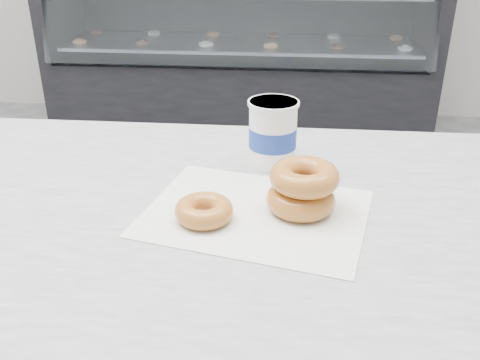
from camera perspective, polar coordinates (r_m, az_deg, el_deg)
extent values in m
plane|color=gray|center=(1.91, -6.06, -17.66)|extent=(5.00, 5.00, 0.00)
cube|color=#BCBCC0|center=(0.91, -15.74, -3.57)|extent=(3.06, 0.76, 0.04)
cube|color=black|center=(3.61, 0.06, 9.21)|extent=(2.40, 0.70, 0.50)
cube|color=white|center=(3.17, -0.48, 18.37)|extent=(2.28, 0.16, 0.70)
cube|color=silver|center=(3.53, 0.06, 14.33)|extent=(2.20, 0.55, 0.02)
cube|color=silver|center=(0.84, 1.67, -3.53)|extent=(0.39, 0.33, 0.00)
torus|color=#BB6933|center=(0.82, -3.85, -3.27)|extent=(0.11, 0.11, 0.03)
torus|color=#BB6933|center=(0.85, 6.48, -2.06)|extent=(0.11, 0.11, 0.04)
torus|color=#BB6933|center=(0.83, 6.89, 0.33)|extent=(0.14, 0.14, 0.04)
cylinder|color=white|center=(0.98, 3.51, 4.94)|extent=(0.10, 0.10, 0.12)
cylinder|color=white|center=(0.96, 3.61, 8.21)|extent=(0.09, 0.09, 0.01)
cylinder|color=navy|center=(0.99, 3.50, 4.64)|extent=(0.10, 0.10, 0.04)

